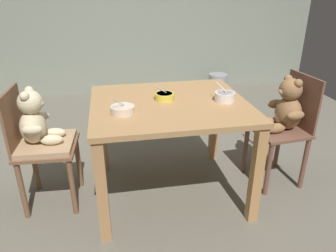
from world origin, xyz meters
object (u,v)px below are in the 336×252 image
porridge_bowl_yellow_center (164,96)px  porridge_bowl_cream_near_left (123,109)px  dining_table (169,117)px  porridge_bowl_white_near_right (225,96)px  teddy_chair_near_left (38,132)px  teddy_chair_near_right (286,114)px  metal_pail (218,84)px

porridge_bowl_yellow_center → porridge_bowl_cream_near_left: 0.36m
dining_table → porridge_bowl_white_near_right: size_ratio=7.69×
teddy_chair_near_left → porridge_bowl_white_near_right: teddy_chair_near_left is taller
porridge_bowl_cream_near_left → teddy_chair_near_right: bearing=7.0°
porridge_bowl_white_near_right → porridge_bowl_cream_near_left: (-0.70, -0.10, -0.01)m
teddy_chair_near_right → porridge_bowl_white_near_right: 0.55m
teddy_chair_near_right → porridge_bowl_cream_near_left: teddy_chair_near_right is taller
teddy_chair_near_right → teddy_chair_near_left: bearing=-6.6°
teddy_chair_near_right → porridge_bowl_yellow_center: bearing=-8.7°
porridge_bowl_yellow_center → teddy_chair_near_left: bearing=-178.9°
porridge_bowl_white_near_right → porridge_bowl_yellow_center: size_ratio=0.97×
porridge_bowl_cream_near_left → metal_pail: size_ratio=0.53×
dining_table → teddy_chair_near_left: (-0.88, 0.03, -0.06)m
dining_table → porridge_bowl_yellow_center: (-0.02, 0.05, 0.13)m
teddy_chair_near_left → porridge_bowl_cream_near_left: teddy_chair_near_left is taller
dining_table → porridge_bowl_yellow_center: porridge_bowl_yellow_center is taller
porridge_bowl_yellow_center → metal_pail: porridge_bowl_yellow_center is taller
porridge_bowl_yellow_center → porridge_bowl_cream_near_left: porridge_bowl_cream_near_left is taller
teddy_chair_near_left → porridge_bowl_white_near_right: 1.28m
porridge_bowl_white_near_right → porridge_bowl_yellow_center: bearing=165.5°
porridge_bowl_white_near_right → metal_pail: 2.40m
teddy_chair_near_left → metal_pail: teddy_chair_near_left is taller
dining_table → porridge_bowl_white_near_right: (0.37, -0.05, 0.14)m
dining_table → teddy_chair_near_left: 0.89m
teddy_chair_near_left → porridge_bowl_yellow_center: size_ratio=6.03×
dining_table → porridge_bowl_cream_near_left: size_ratio=7.08×
teddy_chair_near_left → dining_table: bearing=0.8°
porridge_bowl_white_near_right → dining_table: bearing=172.1°
teddy_chair_near_right → metal_pail: (0.23, 2.15, -0.43)m
teddy_chair_near_right → porridge_bowl_yellow_center: (-0.91, 0.05, 0.18)m
teddy_chair_near_left → porridge_bowl_yellow_center: (0.86, 0.02, 0.19)m
dining_table → metal_pail: (1.12, 2.15, -0.47)m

